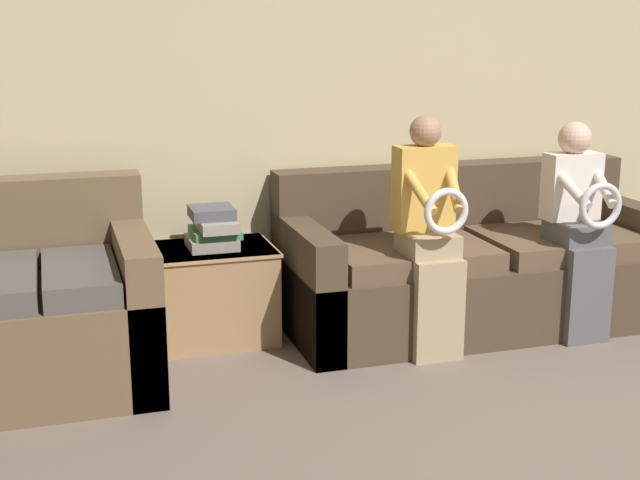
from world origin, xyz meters
TOP-DOWN VIEW (x-y plane):
  - wall_back at (0.00, 2.65)m, footprint 7.78×0.06m
  - couch_main at (0.17, 2.20)m, footprint 2.12×0.87m
  - couch_side at (-2.30, 2.04)m, footprint 1.36×0.97m
  - child_left_seated at (-0.25, 1.85)m, footprint 0.31×0.37m
  - child_right_seated at (0.60, 1.85)m, footprint 0.30×0.38m
  - side_shelf at (-1.25, 2.35)m, footprint 0.62×0.51m
  - book_stack at (-1.25, 2.35)m, footprint 0.27×0.32m

SIDE VIEW (x-z plane):
  - side_shelf at x=-1.25m, z-range 0.01..0.51m
  - couch_main at x=0.17m, z-range -0.12..0.74m
  - couch_side at x=-2.30m, z-range -0.12..0.79m
  - book_stack at x=-1.25m, z-range 0.50..0.71m
  - child_right_seated at x=0.60m, z-range 0.06..1.20m
  - child_left_seated at x=-0.25m, z-range 0.05..1.26m
  - wall_back at x=0.00m, z-range 0.00..2.55m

